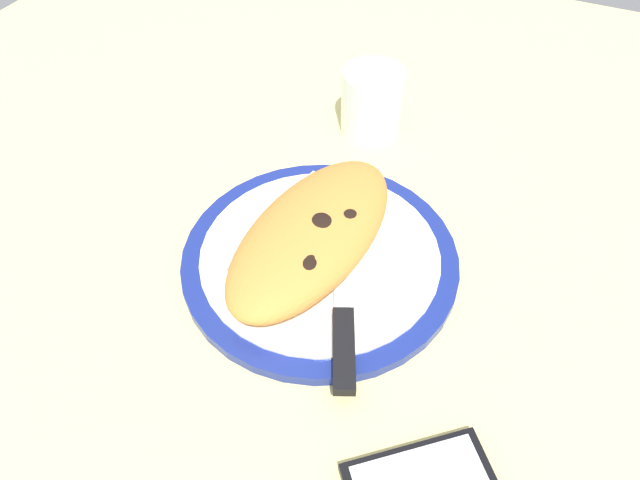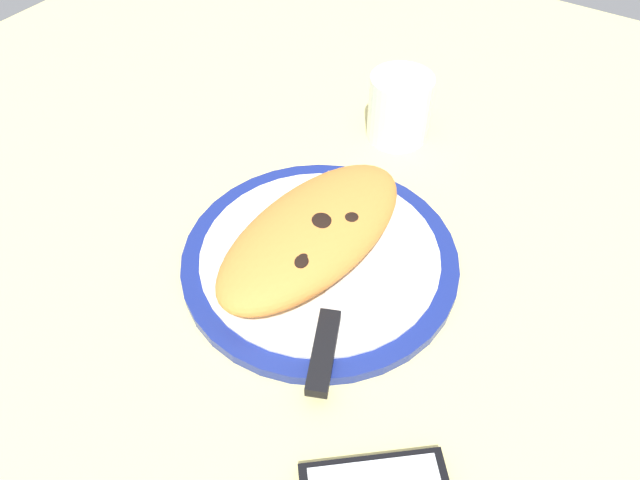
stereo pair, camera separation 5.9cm
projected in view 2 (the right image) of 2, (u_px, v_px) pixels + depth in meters
The scene contains 6 objects.
ground_plane at pixel (320, 271), 62.96cm from camera, with size 150.00×150.00×3.00cm, color #E5D684.
plate at pixel (320, 258), 61.29cm from camera, with size 29.34×29.34×1.59cm.
calzone at pixel (311, 235), 58.90cm from camera, with size 26.31×14.63×5.20cm.
fork at pixel (268, 219), 63.75cm from camera, with size 17.63×4.62×0.40cm.
knife at pixel (330, 320), 54.35cm from camera, with size 21.63×10.88×1.20cm.
water_glass at pixel (399, 112), 74.04cm from camera, with size 7.98×7.98×8.72cm.
Camera 2 is at (33.36, 21.80, 47.37)cm, focal length 32.30 mm.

